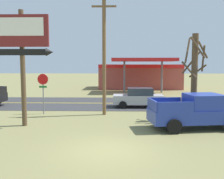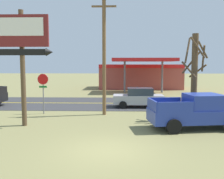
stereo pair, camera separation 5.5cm
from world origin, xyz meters
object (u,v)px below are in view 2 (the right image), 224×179
at_px(bare_tree, 194,74).
at_px(car_silver_near_lane, 139,97).
at_px(stop_sign, 43,86).
at_px(utility_pole, 104,48).
at_px(motel_sign, 22,45).
at_px(pickup_blue_parked_on_lawn, 197,112).
at_px(gas_station, 140,75).

bearing_deg(bare_tree, car_silver_near_lane, 124.13).
height_order(stop_sign, car_silver_near_lane, stop_sign).
bearing_deg(utility_pole, motel_sign, -141.34).
bearing_deg(pickup_blue_parked_on_lawn, gas_station, 93.19).
distance_m(stop_sign, car_silver_near_lane, 7.94).
height_order(bare_tree, car_silver_near_lane, bare_tree).
bearing_deg(pickup_blue_parked_on_lawn, car_silver_near_lane, 111.15).
bearing_deg(motel_sign, stop_sign, 90.11).
relative_size(stop_sign, gas_station, 0.25).
height_order(stop_sign, utility_pole, utility_pole).
bearing_deg(car_silver_near_lane, pickup_blue_parked_on_lawn, -68.85).
height_order(pickup_blue_parked_on_lawn, car_silver_near_lane, pickup_blue_parked_on_lawn).
distance_m(utility_pole, pickup_blue_parked_on_lawn, 7.68).
bearing_deg(gas_station, stop_sign, -113.13).
distance_m(bare_tree, car_silver_near_lane, 6.16).
relative_size(bare_tree, pickup_blue_parked_on_lawn, 1.03).
bearing_deg(stop_sign, gas_station, 66.87).
height_order(motel_sign, gas_station, motel_sign).
bearing_deg(gas_station, car_silver_near_lane, -94.74).
bearing_deg(pickup_blue_parked_on_lawn, motel_sign, 178.59).
height_order(motel_sign, pickup_blue_parked_on_lawn, motel_sign).
xyz_separation_m(stop_sign, bare_tree, (10.43, -1.63, 0.96)).
height_order(motel_sign, utility_pole, utility_pole).
relative_size(utility_pole, gas_station, 0.75).
xyz_separation_m(bare_tree, gas_station, (-1.83, 21.77, -1.04)).
bearing_deg(car_silver_near_lane, utility_pole, -129.48).
distance_m(stop_sign, bare_tree, 10.60).
distance_m(utility_pole, car_silver_near_lane, 5.81).
distance_m(gas_station, pickup_blue_parked_on_lawn, 24.17).
bearing_deg(utility_pole, pickup_blue_parked_on_lawn, -34.93).
bearing_deg(bare_tree, stop_sign, 171.09).
bearing_deg(car_silver_near_lane, stop_sign, -156.40).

